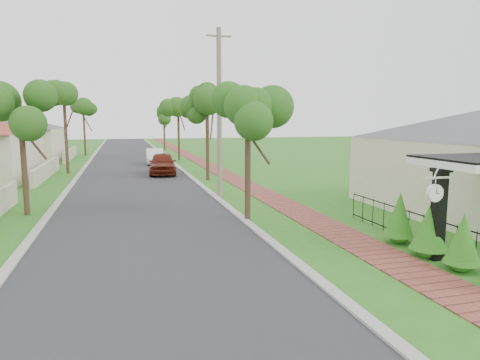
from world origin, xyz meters
name	(u,v)px	position (x,y,z in m)	size (l,w,h in m)	color
ground	(268,261)	(0.00, 0.00, 0.00)	(160.00, 160.00, 0.00)	#316E1A
road	(134,175)	(-3.00, 20.00, 0.00)	(7.00, 120.00, 0.02)	#28282B
kerb_right	(186,173)	(0.65, 20.00, 0.00)	(0.30, 120.00, 0.10)	#9E9E99
kerb_left	(78,177)	(-6.65, 20.00, 0.00)	(0.30, 120.00, 0.10)	#9E9E99
sidewalk	(221,172)	(3.25, 20.00, 0.00)	(1.50, 120.00, 0.03)	#994A3D
porch_post	(438,219)	(4.55, -1.00, 1.12)	(0.48, 0.48, 2.52)	black
picket_fence	(423,230)	(4.90, 0.00, 0.53)	(0.03, 8.02, 1.00)	black
street_trees	(131,111)	(-2.87, 26.84, 4.54)	(10.70, 37.65, 5.89)	#382619
hedge_row	(446,234)	(4.45, -1.43, 0.82)	(0.91, 4.72, 2.09)	#136216
parked_car_red	(163,164)	(-1.00, 19.71, 0.76)	(1.80, 4.48, 1.53)	#5C1A0D
parked_car_white	(155,157)	(-1.00, 26.91, 0.66)	(1.40, 4.02, 1.32)	white
near_tree	(248,121)	(0.80, 4.70, 3.76)	(1.85, 1.85, 4.74)	#382619
utility_pole	(219,113)	(0.92, 10.00, 4.14)	(1.20, 0.24, 8.16)	gray
station_clock	(435,192)	(4.05, -1.40, 1.95)	(0.78, 0.13, 0.66)	white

